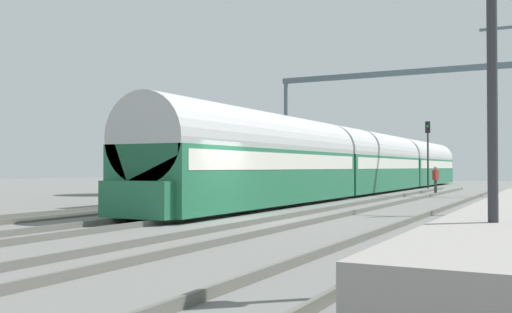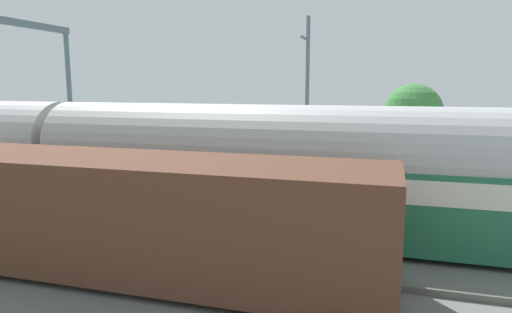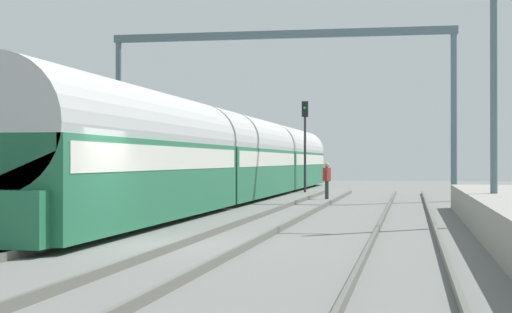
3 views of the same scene
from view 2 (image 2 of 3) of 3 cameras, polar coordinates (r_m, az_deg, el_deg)
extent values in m
plane|color=slate|center=(16.13, 26.44, -8.41)|extent=(120.00, 120.00, 0.00)
cube|color=#5F5E56|center=(13.62, 28.41, -11.37)|extent=(0.08, 60.00, 0.16)
cube|color=#5F5E56|center=(14.94, 27.28, -9.50)|extent=(0.08, 60.00, 0.16)
cube|color=#5F5E56|center=(17.28, 25.76, -6.96)|extent=(0.08, 60.00, 0.16)
cube|color=#5F5E56|center=(18.65, 25.06, -5.78)|extent=(0.08, 60.00, 0.16)
cube|color=#5F5E56|center=(21.03, 24.08, -4.10)|extent=(0.08, 60.00, 0.16)
cube|color=#5F5E56|center=(22.42, 23.60, -3.29)|extent=(0.08, 60.00, 0.16)
cube|color=gray|center=(25.23, 18.30, -0.82)|extent=(4.40, 28.00, 0.90)
cube|color=#236B47|center=(13.90, 4.78, -4.79)|extent=(2.90, 16.00, 2.20)
cube|color=silver|center=(13.76, 4.82, -2.24)|extent=(2.93, 15.36, 0.64)
cylinder|color=#B4B4B4|center=(13.65, 4.85, 0.52)|extent=(2.84, 16.00, 2.84)
cube|color=#563323|center=(11.59, -16.60, -6.69)|extent=(2.80, 13.00, 2.70)
cube|color=black|center=(12.00, -16.31, -12.68)|extent=(2.52, 11.96, 0.10)
cylinder|color=slate|center=(29.50, -22.36, 6.77)|extent=(0.28, 0.28, 7.50)
cylinder|color=slate|center=(23.82, 6.44, 7.61)|extent=(0.20, 0.20, 8.00)
cube|color=slate|center=(23.03, 6.17, 14.54)|extent=(1.80, 0.10, 0.10)
cylinder|color=#4C3826|center=(27.45, 18.94, 0.84)|extent=(0.36, 0.36, 1.78)
sphere|color=#3C823C|center=(27.24, 19.17, 5.24)|extent=(3.25, 3.25, 3.25)
camera|label=1|loc=(31.25, 54.80, -0.16)|focal=41.80mm
camera|label=3|loc=(29.53, 59.93, -0.85)|focal=59.43mm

